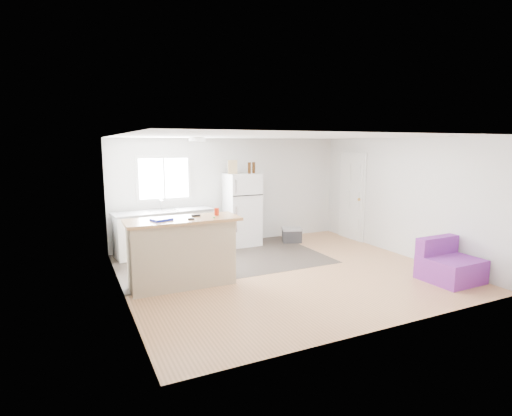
{
  "coord_description": "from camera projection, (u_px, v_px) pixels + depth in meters",
  "views": [
    {
      "loc": [
        -3.42,
        -6.01,
        2.27
      ],
      "look_at": [
        -0.23,
        0.7,
        1.08
      ],
      "focal_mm": 28.0,
      "sensor_mm": 36.0,
      "label": 1
    }
  ],
  "objects": [
    {
      "name": "window",
      "position": [
        164.0,
        178.0,
        8.49
      ],
      "size": [
        1.18,
        0.06,
        0.98
      ],
      "color": "white",
      "rests_on": "back_wall"
    },
    {
      "name": "refrigerator",
      "position": [
        242.0,
        209.0,
        9.0
      ],
      "size": [
        0.72,
        0.69,
        1.62
      ],
      "rotation": [
        0.0,
        0.0,
        -0.0
      ],
      "color": "white",
      "rests_on": "floor"
    },
    {
      "name": "tool_b",
      "position": [
        191.0,
        219.0,
        6.22
      ],
      "size": [
        0.11,
        0.06,
        0.03
      ],
      "primitive_type": "cube",
      "rotation": [
        0.0,
        0.0,
        -0.16
      ],
      "color": "black",
      "rests_on": "peninsula"
    },
    {
      "name": "bottle_left",
      "position": [
        249.0,
        168.0,
        8.82
      ],
      "size": [
        0.09,
        0.09,
        0.25
      ],
      "primitive_type": "cylinder",
      "rotation": [
        0.0,
        0.0,
        0.36
      ],
      "color": "#3A1F0A",
      "rests_on": "refrigerator"
    },
    {
      "name": "tool_a",
      "position": [
        196.0,
        215.0,
        6.5
      ],
      "size": [
        0.14,
        0.05,
        0.03
      ],
      "primitive_type": "cube",
      "rotation": [
        0.0,
        0.0,
        -0.02
      ],
      "color": "black",
      "rests_on": "peninsula"
    },
    {
      "name": "mop",
      "position": [
        212.0,
        270.0,
        6.53
      ],
      "size": [
        0.22,
        0.32,
        1.13
      ],
      "rotation": [
        0.0,
        0.0,
        -0.27
      ],
      "color": "green",
      "rests_on": "floor"
    },
    {
      "name": "cooler",
      "position": [
        292.0,
        235.0,
        9.31
      ],
      "size": [
        0.53,
        0.44,
        0.34
      ],
      "rotation": [
        0.0,
        0.0,
        -0.36
      ],
      "color": "#2D2D2F",
      "rests_on": "floor"
    },
    {
      "name": "ceiling_fixture",
      "position": [
        197.0,
        139.0,
        7.36
      ],
      "size": [
        0.3,
        0.3,
        0.07
      ],
      "primitive_type": "cylinder",
      "color": "white",
      "rests_on": "ceiling"
    },
    {
      "name": "red_cup",
      "position": [
        217.0,
        212.0,
        6.6
      ],
      "size": [
        0.09,
        0.09,
        0.12
      ],
      "primitive_type": "cylinder",
      "rotation": [
        0.0,
        0.0,
        -0.11
      ],
      "color": "red",
      "rests_on": "peninsula"
    },
    {
      "name": "vinyl_zone",
      "position": [
        222.0,
        259.0,
        7.98
      ],
      "size": [
        4.05,
        2.5,
        0.0
      ],
      "primitive_type": "cube",
      "color": "#2F2923",
      "rests_on": "floor"
    },
    {
      "name": "cardboard_box",
      "position": [
        233.0,
        167.0,
        8.75
      ],
      "size": [
        0.22,
        0.15,
        0.3
      ],
      "primitive_type": "cube",
      "rotation": [
        0.0,
        0.0,
        -0.29
      ],
      "color": "tan",
      "rests_on": "refrigerator"
    },
    {
      "name": "blue_tray",
      "position": [
        162.0,
        219.0,
        6.15
      ],
      "size": [
        0.35,
        0.3,
        0.04
      ],
      "primitive_type": "cube",
      "rotation": [
        0.0,
        0.0,
        0.3
      ],
      "color": "#1421C0",
      "rests_on": "peninsula"
    },
    {
      "name": "interior_door",
      "position": [
        352.0,
        197.0,
        9.55
      ],
      "size": [
        0.11,
        0.92,
        2.1
      ],
      "color": "white",
      "rests_on": "right_wall"
    },
    {
      "name": "purple_seat",
      "position": [
        449.0,
        265.0,
        6.7
      ],
      "size": [
        0.86,
        0.81,
        0.7
      ],
      "rotation": [
        0.0,
        0.0,
        0.02
      ],
      "color": "purple",
      "rests_on": "floor"
    },
    {
      "name": "room",
      "position": [
        285.0,
        206.0,
        6.98
      ],
      "size": [
        5.51,
        5.01,
        2.41
      ],
      "color": "#A77346",
      "rests_on": "ground"
    },
    {
      "name": "peninsula",
      "position": [
        182.0,
        252.0,
        6.39
      ],
      "size": [
        1.8,
        0.71,
        1.1
      ],
      "rotation": [
        0.0,
        0.0,
        -0.01
      ],
      "color": "tan",
      "rests_on": "floor"
    },
    {
      "name": "cleaner_jug",
      "position": [
        204.0,
        278.0,
        6.46
      ],
      "size": [
        0.14,
        0.11,
        0.28
      ],
      "rotation": [
        0.0,
        0.0,
        -0.11
      ],
      "color": "silver",
      "rests_on": "floor"
    },
    {
      "name": "kitchen_cabinets",
      "position": [
        164.0,
        232.0,
        8.34
      ],
      "size": [
        2.09,
        0.83,
        1.19
      ],
      "rotation": [
        0.0,
        0.0,
        0.1
      ],
      "color": "white",
      "rests_on": "floor"
    },
    {
      "name": "bottle_right",
      "position": [
        254.0,
        168.0,
        8.93
      ],
      "size": [
        0.07,
        0.07,
        0.25
      ],
      "primitive_type": "cylinder",
      "rotation": [
        0.0,
        0.0,
        0.02
      ],
      "color": "#3A1F0A",
      "rests_on": "refrigerator"
    }
  ]
}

